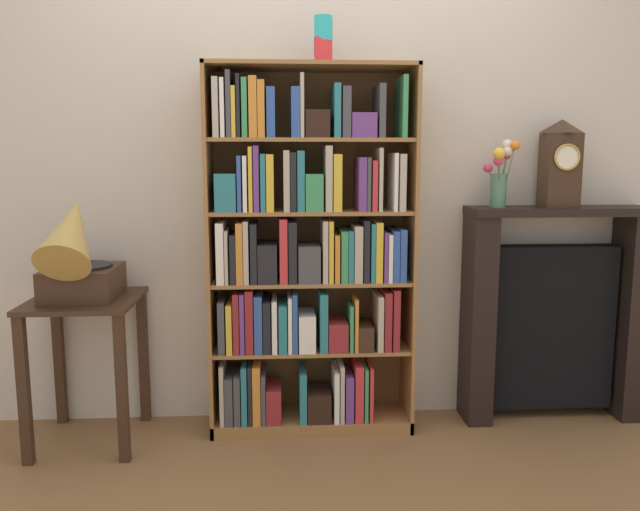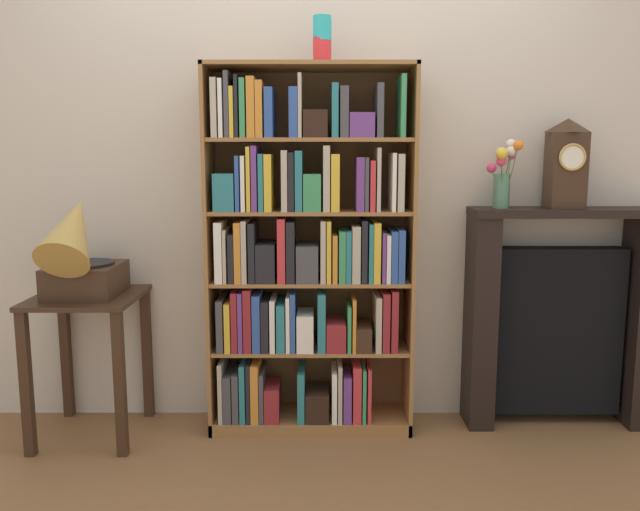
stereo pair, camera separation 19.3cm
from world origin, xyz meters
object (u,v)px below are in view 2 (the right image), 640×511
side_table_left (90,332)px  flower_vase (504,174)px  bookshelf (305,264)px  mantel_clock (567,164)px  cup_stack (323,40)px  fireplace_mantel (559,319)px  gramophone (79,252)px

side_table_left → flower_vase: size_ratio=2.11×
bookshelf → mantel_clock: bookshelf is taller
cup_stack → fireplace_mantel: size_ratio=0.19×
mantel_clock → flower_vase: (-0.30, -0.01, -0.05)m
bookshelf → fireplace_mantel: bookshelf is taller
flower_vase → bookshelf: bearing=-178.3°
fireplace_mantel → cup_stack: bearing=-176.2°
cup_stack → gramophone: size_ratio=0.39×
bookshelf → flower_vase: bearing=1.7°
bookshelf → gramophone: size_ratio=3.30×
side_table_left → bookshelf: bearing=5.3°
gramophone → side_table_left: bearing=90.0°
fireplace_mantel → flower_vase: (-0.31, -0.03, 0.71)m
bookshelf → cup_stack: (0.09, -0.02, 1.03)m
gramophone → fireplace_mantel: 2.30m
side_table_left → flower_vase: 2.09m
bookshelf → side_table_left: (-1.01, -0.09, -0.31)m
side_table_left → gramophone: bearing=-90.0°
gramophone → mantel_clock: size_ratio=1.25×
bookshelf → cup_stack: 1.03m
bookshelf → side_table_left: 1.06m
bookshelf → flower_vase: 1.03m
cup_stack → bookshelf: bearing=166.7°
bookshelf → side_table_left: bearing=-174.7°
flower_vase → side_table_left: bearing=-176.4°
cup_stack → side_table_left: (-1.10, -0.07, -1.34)m
cup_stack → gramophone: cup_stack is taller
bookshelf → mantel_clock: size_ratio=4.14×
side_table_left → gramophone: size_ratio=1.30×
cup_stack → side_table_left: bearing=-176.2°
fireplace_mantel → mantel_clock: bearing=-126.9°
side_table_left → fireplace_mantel: bearing=3.8°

